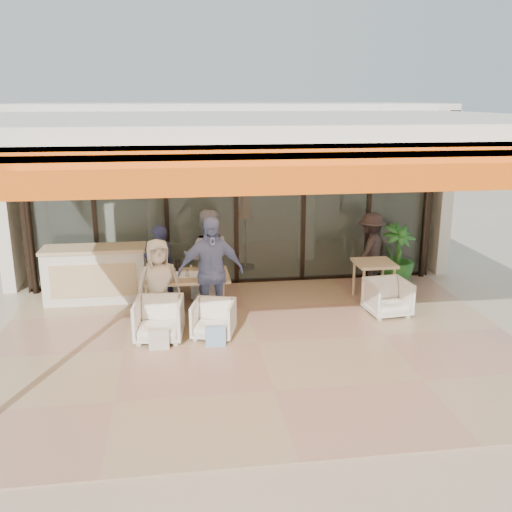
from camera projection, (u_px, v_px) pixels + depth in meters
The scene contains 21 objects.
ground at pixel (258, 344), 8.71m from camera, with size 70.00×70.00×0.00m, color #C6B293.
terrace_floor at pixel (258, 344), 8.71m from camera, with size 8.00×6.00×0.01m, color tan.
terrace_structure at pixel (261, 128), 7.59m from camera, with size 8.00×6.00×3.40m.
glass_storefront at pixel (236, 206), 11.14m from camera, with size 8.08×0.10×3.20m.
interior_block at pixel (225, 161), 13.19m from camera, with size 9.05×3.62×3.52m.
host_counter at pixel (96, 274), 10.40m from camera, with size 1.85×0.65×1.04m.
dining_table at pixel (184, 278), 9.66m from camera, with size 1.50×0.90×0.93m.
chair_far_left at pixel (161, 280), 10.59m from camera, with size 0.71×0.67×0.73m, color silver.
chair_far_right at pixel (207, 281), 10.71m from camera, with size 0.61×0.57×0.63m, color silver.
chair_near_left at pixel (159, 318), 8.77m from camera, with size 0.72×0.67×0.74m, color silver.
chair_near_right at pixel (213, 317), 8.90m from camera, with size 0.63×0.59×0.65m, color silver.
diner_navy at pixel (160, 267), 10.00m from camera, with size 0.56×0.37×1.53m, color #171B32.
diner_grey at pixel (207, 259), 10.08m from camera, with size 0.86×0.67×1.78m, color slate.
diner_cream at pixel (159, 284), 9.15m from camera, with size 0.73×0.47×1.49m, color beige.
diner_periwinkle at pixel (211, 272), 9.22m from camera, with size 1.07×0.45×1.83m, color #6E7CB8.
tote_bag_cream at pixel (159, 340), 8.44m from camera, with size 0.30×0.10×0.34m, color silver.
tote_bag_blue at pixel (216, 337), 8.56m from camera, with size 0.30×0.10×0.34m, color #99BFD8.
side_table at pixel (374, 267), 10.43m from camera, with size 0.70×0.70×0.74m.
side_chair at pixel (388, 296), 9.79m from camera, with size 0.68×0.64×0.70m, color silver.
standing_woman at pixel (371, 251), 11.13m from camera, with size 0.98×0.56×1.51m, color black.
potted_palm at pixel (397, 256), 11.26m from camera, with size 0.70×0.70×1.25m, color #1E5919.
Camera 1 is at (-1.15, -7.95, 3.63)m, focal length 40.00 mm.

